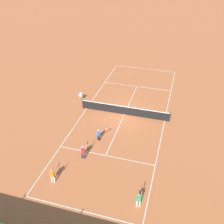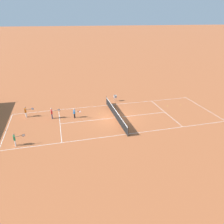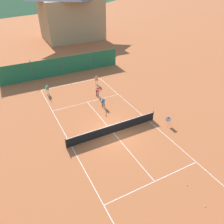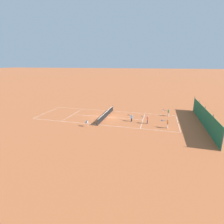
# 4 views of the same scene
# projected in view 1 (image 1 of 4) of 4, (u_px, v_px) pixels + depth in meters

# --- Properties ---
(ground_plane) EXTENTS (600.00, 600.00, 0.00)m
(ground_plane) POSITION_uv_depth(u_px,v_px,m) (124.00, 114.00, 26.77)
(ground_plane) COLOR #B25B33
(court_line_markings) EXTENTS (8.25, 23.85, 0.01)m
(court_line_markings) POSITION_uv_depth(u_px,v_px,m) (124.00, 114.00, 26.77)
(court_line_markings) COLOR white
(court_line_markings) RESTS_ON ground
(tennis_net) EXTENTS (9.18, 0.08, 1.06)m
(tennis_net) POSITION_uv_depth(u_px,v_px,m) (124.00, 110.00, 26.50)
(tennis_net) COLOR #2D2D2D
(tennis_net) RESTS_ON ground
(player_far_service) EXTENTS (0.45, 1.07, 1.31)m
(player_far_service) POSITION_uv_depth(u_px,v_px,m) (53.00, 174.00, 18.88)
(player_far_service) COLOR white
(player_far_service) RESTS_ON ground
(player_near_baseline) EXTENTS (0.42, 1.07, 1.26)m
(player_near_baseline) POSITION_uv_depth(u_px,v_px,m) (139.00, 199.00, 17.11)
(player_near_baseline) COLOR white
(player_near_baseline) RESTS_ON ground
(player_near_service) EXTENTS (0.75, 0.86, 1.17)m
(player_near_service) POSITION_uv_depth(u_px,v_px,m) (99.00, 134.00, 22.96)
(player_near_service) COLOR black
(player_near_service) RESTS_ON ground
(player_far_baseline) EXTENTS (0.44, 1.09, 1.31)m
(player_far_baseline) POSITION_uv_depth(u_px,v_px,m) (83.00, 151.00, 20.98)
(player_far_baseline) COLOR #23284C
(player_far_baseline) RESTS_ON ground
(tennis_ball_near_corner) EXTENTS (0.07, 0.07, 0.07)m
(tennis_ball_near_corner) POSITION_uv_depth(u_px,v_px,m) (125.00, 80.00, 33.38)
(tennis_ball_near_corner) COLOR #CCE033
(tennis_ball_near_corner) RESTS_ON ground
(tennis_ball_by_net_left) EXTENTS (0.07, 0.07, 0.07)m
(tennis_ball_by_net_left) POSITION_uv_depth(u_px,v_px,m) (96.00, 150.00, 22.16)
(tennis_ball_by_net_left) COLOR #CCE033
(tennis_ball_by_net_left) RESTS_ON ground
(tennis_ball_alley_right) EXTENTS (0.07, 0.07, 0.07)m
(tennis_ball_alley_right) POSITION_uv_depth(u_px,v_px,m) (129.00, 74.00, 34.80)
(tennis_ball_alley_right) COLOR #CCE033
(tennis_ball_alley_right) RESTS_ON ground
(tennis_ball_alley_left) EXTENTS (0.07, 0.07, 0.07)m
(tennis_ball_alley_left) POSITION_uv_depth(u_px,v_px,m) (105.00, 120.00, 25.84)
(tennis_ball_alley_left) COLOR #CCE033
(tennis_ball_alley_left) RESTS_ON ground
(ball_hopper) EXTENTS (0.36, 0.36, 0.89)m
(ball_hopper) POSITION_uv_depth(u_px,v_px,m) (81.00, 95.00, 28.80)
(ball_hopper) COLOR #B7B7BC
(ball_hopper) RESTS_ON ground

